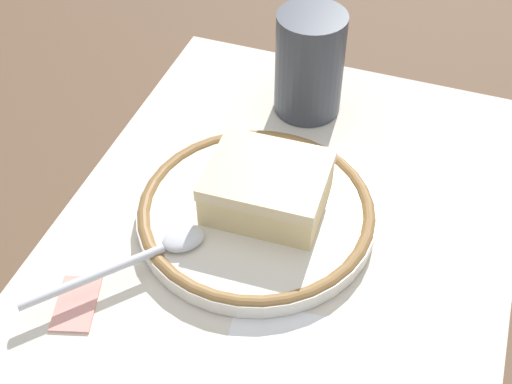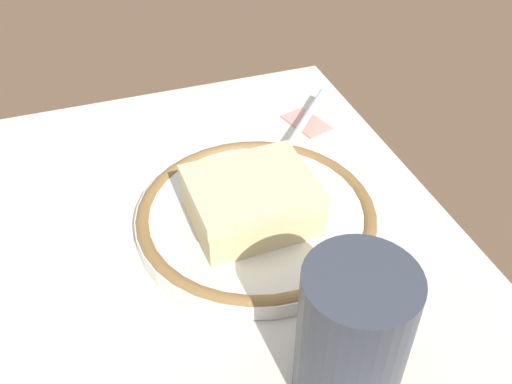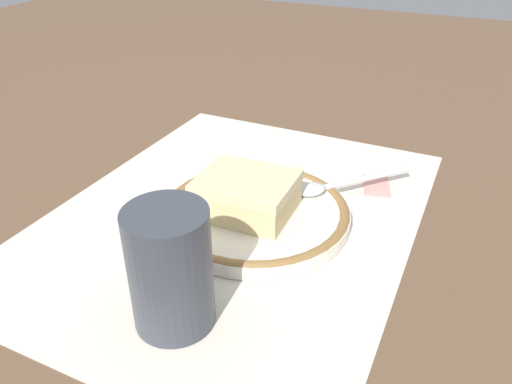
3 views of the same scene
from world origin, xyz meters
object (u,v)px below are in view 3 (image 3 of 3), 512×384
cake_slice (247,194)px  spoon (333,185)px  napkin (252,153)px  plate (256,212)px  sugar_packet (377,184)px  cup (171,275)px

cake_slice → spoon: bearing=141.0°
spoon → napkin: spoon is taller
cake_slice → plate: bearing=141.1°
cake_slice → sugar_packet: bearing=141.5°
cake_slice → spoon: (-0.08, 0.07, -0.02)m
spoon → napkin: size_ratio=0.93×
cup → sugar_packet: 0.30m
napkin → cake_slice: bearing=23.9°
spoon → napkin: 0.15m
plate → sugar_packet: (-0.13, 0.10, -0.01)m
cake_slice → sugar_packet: size_ratio=1.96×
cup → napkin: size_ratio=0.78×
plate → sugar_packet: size_ratio=3.98×
cup → napkin: 0.31m
cake_slice → cup: (0.15, 0.01, 0.01)m
napkin → sugar_packet: (0.02, 0.17, 0.00)m
napkin → sugar_packet: size_ratio=2.63×
cake_slice → sugar_packet: 0.17m
plate → spoon: (-0.07, 0.06, 0.01)m
plate → napkin: size_ratio=1.51×
plate → napkin: (-0.14, -0.07, -0.01)m
spoon → cup: size_ratio=1.18×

